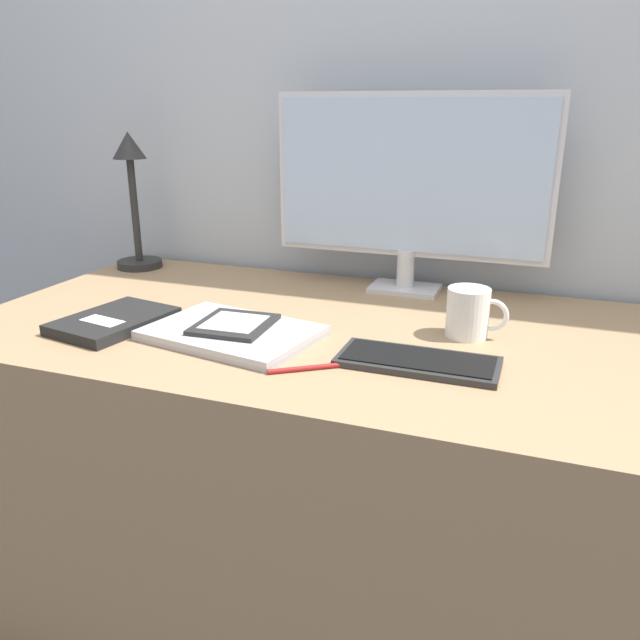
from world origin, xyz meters
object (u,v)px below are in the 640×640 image
(notebook, at_px, (114,321))
(keyboard, at_px, (418,361))
(laptop, at_px, (232,333))
(ereader, at_px, (234,324))
(coffee_mug, at_px, (469,313))
(pen, at_px, (310,368))
(monitor, at_px, (410,183))
(desk_lamp, at_px, (133,192))

(notebook, bearing_deg, keyboard, 1.68)
(laptop, bearing_deg, notebook, -174.40)
(ereader, bearing_deg, coffee_mug, 20.01)
(keyboard, xyz_separation_m, coffee_mug, (0.06, 0.17, 0.04))
(keyboard, bearing_deg, pen, -152.34)
(monitor, bearing_deg, notebook, -137.11)
(ereader, bearing_deg, notebook, -172.21)
(notebook, relative_size, coffee_mug, 2.13)
(desk_lamp, xyz_separation_m, notebook, (0.25, -0.44, -0.20))
(ereader, bearing_deg, monitor, 60.56)
(keyboard, bearing_deg, desk_lamp, 154.43)
(keyboard, distance_m, notebook, 0.63)
(keyboard, distance_m, coffee_mug, 0.19)
(desk_lamp, bearing_deg, laptop, -39.09)
(keyboard, height_order, notebook, notebook)
(laptop, height_order, pen, laptop)
(coffee_mug, bearing_deg, pen, -131.34)
(keyboard, xyz_separation_m, pen, (-0.17, -0.09, -0.00))
(monitor, xyz_separation_m, ereader, (-0.24, -0.43, -0.24))
(desk_lamp, bearing_deg, monitor, 2.13)
(coffee_mug, relative_size, pen, 0.93)
(ereader, relative_size, pen, 1.24)
(coffee_mug, bearing_deg, laptop, -158.82)
(ereader, bearing_deg, keyboard, -2.63)
(laptop, relative_size, pen, 2.72)
(keyboard, relative_size, ereader, 1.76)
(coffee_mug, xyz_separation_m, pen, (-0.23, -0.26, -0.04))
(coffee_mug, height_order, pen, coffee_mug)
(monitor, distance_m, pen, 0.60)
(ereader, distance_m, desk_lamp, 0.68)
(ereader, distance_m, coffee_mug, 0.46)
(notebook, bearing_deg, desk_lamp, 119.67)
(pen, bearing_deg, monitor, 85.43)
(laptop, height_order, ereader, ereader)
(pen, bearing_deg, desk_lamp, 144.36)
(laptop, bearing_deg, coffee_mug, 21.18)
(ereader, xyz_separation_m, pen, (0.20, -0.11, -0.02))
(notebook, distance_m, pen, 0.47)
(keyboard, distance_m, ereader, 0.37)
(keyboard, distance_m, desk_lamp, 1.00)
(keyboard, distance_m, pen, 0.19)
(desk_lamp, bearing_deg, keyboard, -25.57)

